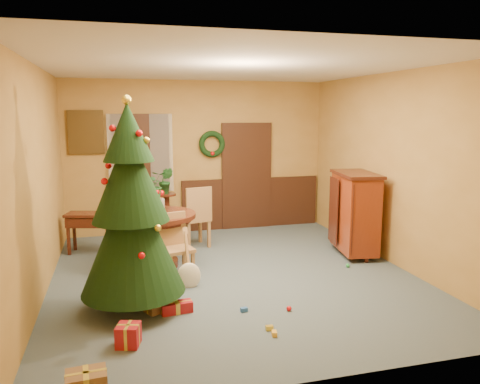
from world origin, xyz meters
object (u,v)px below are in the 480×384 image
object	(u,v)px
chair_near	(175,244)
sideboard	(355,211)
christmas_tree	(131,211)
dining_table	(156,230)
writing_desk	(90,223)

from	to	relation	value
chair_near	sideboard	distance (m)	2.98
sideboard	christmas_tree	bearing A→B (deg)	-160.33
dining_table	writing_desk	bearing A→B (deg)	134.07
writing_desk	sideboard	distance (m)	4.34
christmas_tree	chair_near	bearing A→B (deg)	56.98
writing_desk	sideboard	xyz separation A→B (m)	(4.16, -1.22, 0.22)
dining_table	writing_desk	distance (m)	1.42
dining_table	sideboard	bearing A→B (deg)	-3.68
dining_table	writing_desk	size ratio (longest dim) A/B	1.44
chair_near	writing_desk	xyz separation A→B (m)	(-1.20, 1.56, 0.01)
dining_table	sideboard	size ratio (longest dim) A/B	0.88
christmas_tree	writing_desk	size ratio (longest dim) A/B	3.01
chair_near	writing_desk	world-z (taller)	chair_near
dining_table	christmas_tree	bearing A→B (deg)	-104.77
christmas_tree	sideboard	size ratio (longest dim) A/B	1.84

